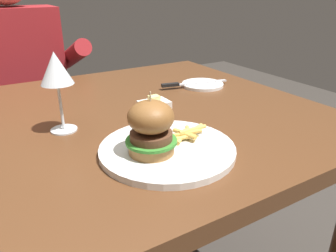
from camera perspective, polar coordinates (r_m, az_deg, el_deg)
dining_table at (r=0.91m, az=-10.80°, el=-3.86°), size 1.18×0.94×0.74m
main_plate at (r=0.68m, az=-0.13°, el=-4.05°), size 0.28×0.28×0.01m
burger_sandwich at (r=0.63m, az=-2.98°, el=-0.25°), size 0.10×0.10×0.13m
fries_pile at (r=0.71m, az=3.14°, el=-1.32°), size 0.12×0.07×0.02m
wine_glass at (r=0.78m, az=-18.93°, el=9.05°), size 0.07×0.07×0.19m
bread_plate at (r=1.14m, az=6.04°, el=7.18°), size 0.14×0.14×0.01m
table_knife at (r=1.12m, az=3.63°, el=7.40°), size 0.23×0.07×0.01m
butter_dish at (r=0.93m, az=-2.39°, el=3.83°), size 0.08×0.06×0.04m
diner_person at (r=1.60m, az=-23.63°, el=3.27°), size 0.51×0.36×1.18m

